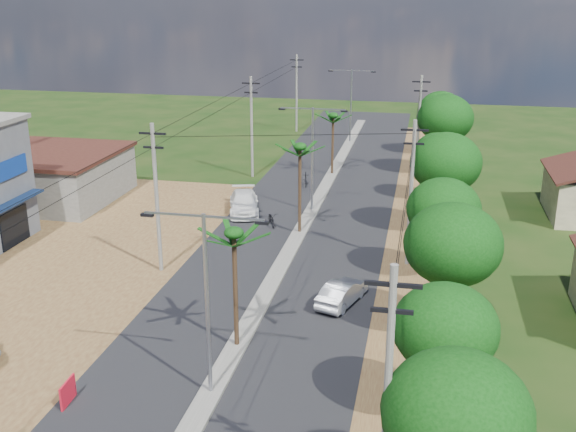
% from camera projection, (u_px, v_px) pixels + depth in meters
% --- Properties ---
extents(ground, '(160.00, 160.00, 0.00)m').
position_uv_depth(ground, '(211.00, 395.00, 28.21)').
color(ground, black).
rests_on(ground, ground).
extents(road, '(12.00, 110.00, 0.04)m').
position_uv_depth(road, '(285.00, 261.00, 42.13)').
color(road, black).
rests_on(road, ground).
extents(median, '(1.00, 90.00, 0.18)m').
position_uv_depth(median, '(294.00, 243.00, 44.89)').
color(median, '#605E56').
rests_on(median, ground).
extents(dirt_lot_west, '(18.00, 46.00, 0.04)m').
position_uv_depth(dirt_lot_west, '(3.00, 286.00, 38.50)').
color(dirt_lot_west, '#55351D').
rests_on(dirt_lot_west, ground).
extents(dirt_shoulder_east, '(5.00, 90.00, 0.03)m').
position_uv_depth(dirt_shoulder_east, '(423.00, 271.00, 40.51)').
color(dirt_shoulder_east, '#55351D').
rests_on(dirt_shoulder_east, ground).
extents(low_shed, '(10.40, 10.40, 3.95)m').
position_uv_depth(low_shed, '(52.00, 176.00, 53.88)').
color(low_shed, '#605E56').
rests_on(low_shed, ground).
extents(tree_east_a, '(4.40, 4.40, 6.37)m').
position_uv_depth(tree_east_a, '(456.00, 415.00, 19.39)').
color(tree_east_a, black).
rests_on(tree_east_a, ground).
extents(tree_east_b, '(4.00, 4.00, 5.83)m').
position_uv_depth(tree_east_b, '(445.00, 328.00, 25.12)').
color(tree_east_b, black).
rests_on(tree_east_b, ground).
extents(tree_east_c, '(4.60, 4.60, 6.83)m').
position_uv_depth(tree_east_c, '(453.00, 244.00, 31.30)').
color(tree_east_c, black).
rests_on(tree_east_c, ground).
extents(tree_east_d, '(4.20, 4.20, 6.13)m').
position_uv_depth(tree_east_d, '(444.00, 209.00, 38.03)').
color(tree_east_d, black).
rests_on(tree_east_d, ground).
extents(tree_east_e, '(4.80, 4.80, 7.14)m').
position_uv_depth(tree_east_e, '(446.00, 163.00, 45.17)').
color(tree_east_e, black).
rests_on(tree_east_e, ground).
extents(tree_east_f, '(3.80, 3.80, 5.52)m').
position_uv_depth(tree_east_f, '(438.00, 153.00, 53.06)').
color(tree_east_f, black).
rests_on(tree_east_f, ground).
extents(tree_east_g, '(5.00, 5.00, 7.38)m').
position_uv_depth(tree_east_g, '(445.00, 118.00, 59.94)').
color(tree_east_g, black).
rests_on(tree_east_g, ground).
extents(tree_east_h, '(4.40, 4.40, 6.52)m').
position_uv_depth(tree_east_h, '(441.00, 110.00, 67.62)').
color(tree_east_h, black).
rests_on(tree_east_h, ground).
extents(palm_median_near, '(2.00, 2.00, 6.15)m').
position_uv_depth(palm_median_near, '(234.00, 238.00, 30.16)').
color(palm_median_near, black).
rests_on(palm_median_near, ground).
extents(palm_median_mid, '(2.00, 2.00, 6.55)m').
position_uv_depth(palm_median_mid, '(300.00, 151.00, 44.90)').
color(palm_median_mid, black).
rests_on(palm_median_mid, ground).
extents(palm_median_far, '(2.00, 2.00, 5.85)m').
position_uv_depth(palm_median_far, '(333.00, 118.00, 59.95)').
color(palm_median_far, black).
rests_on(palm_median_far, ground).
extents(streetlight_near, '(5.10, 0.18, 8.00)m').
position_uv_depth(streetlight_near, '(207.00, 291.00, 26.69)').
color(streetlight_near, gray).
rests_on(streetlight_near, ground).
extents(streetlight_mid, '(5.10, 0.18, 8.00)m').
position_uv_depth(streetlight_mid, '(312.00, 151.00, 49.89)').
color(streetlight_mid, gray).
rests_on(streetlight_mid, ground).
extents(streetlight_far, '(5.10, 0.18, 8.00)m').
position_uv_depth(streetlight_far, '(351.00, 100.00, 73.10)').
color(streetlight_far, gray).
rests_on(streetlight_far, ground).
extents(utility_pole_w_b, '(1.60, 0.24, 9.00)m').
position_uv_depth(utility_pole_w_b, '(156.00, 195.00, 39.17)').
color(utility_pole_w_b, '#605E56').
rests_on(utility_pole_w_b, ground).
extents(utility_pole_w_c, '(1.60, 0.24, 9.00)m').
position_uv_depth(utility_pole_w_c, '(252.00, 125.00, 59.59)').
color(utility_pole_w_c, '#605E56').
rests_on(utility_pole_w_c, ground).
extents(utility_pole_w_d, '(1.60, 0.24, 9.00)m').
position_uv_depth(utility_pole_w_d, '(297.00, 92.00, 79.09)').
color(utility_pole_w_d, '#605E56').
rests_on(utility_pole_w_d, ground).
extents(utility_pole_e_a, '(1.60, 0.24, 9.00)m').
position_uv_depth(utility_pole_e_a, '(387.00, 398.00, 19.69)').
color(utility_pole_e_a, '#605E56').
rests_on(utility_pole_e_a, ground).
extents(utility_pole_e_b, '(1.60, 0.24, 9.00)m').
position_uv_depth(utility_pole_e_b, '(411.00, 190.00, 40.11)').
color(utility_pole_e_b, '#605E56').
rests_on(utility_pole_e_b, ground).
extents(utility_pole_e_c, '(1.60, 0.24, 9.00)m').
position_uv_depth(utility_pole_e_c, '(419.00, 123.00, 60.53)').
color(utility_pole_e_c, '#605E56').
rests_on(utility_pole_e_c, ground).
extents(car_silver_mid, '(2.52, 4.17, 1.30)m').
position_uv_depth(car_silver_mid, '(342.00, 293.00, 36.12)').
color(car_silver_mid, '#9D9FA5').
rests_on(car_silver_mid, ground).
extents(car_white_far, '(3.51, 5.63, 1.52)m').
position_uv_depth(car_white_far, '(244.00, 203.00, 50.97)').
color(car_white_far, silver).
rests_on(car_white_far, ground).
extents(moto_rider_west_a, '(1.41, 2.05, 1.02)m').
position_uv_depth(moto_rider_west_a, '(272.00, 219.00, 48.22)').
color(moto_rider_west_a, black).
rests_on(moto_rider_west_a, ground).
extents(moto_rider_west_b, '(0.89, 1.96, 1.14)m').
position_uv_depth(moto_rider_west_b, '(306.00, 180.00, 58.00)').
color(moto_rider_west_b, black).
rests_on(moto_rider_west_b, ground).
extents(roadside_sign, '(0.15, 1.27, 1.06)m').
position_uv_depth(roadside_sign, '(68.00, 393.00, 27.43)').
color(roadside_sign, red).
rests_on(roadside_sign, ground).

